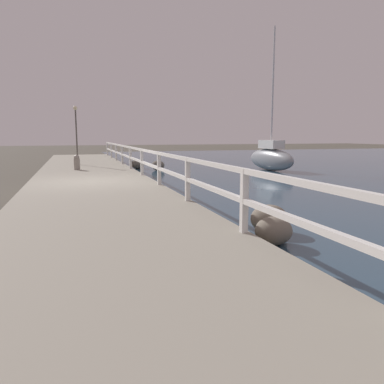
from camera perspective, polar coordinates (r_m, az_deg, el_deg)
The scene contains 11 objects.
ground_plane at distance 12.57m, azimuth -14.88°, elevation 0.11°, with size 120.00×120.00×0.00m, color #4C473D.
dock_walkway at distance 12.55m, azimuth -14.91°, elevation 0.85°, with size 3.97×36.00×0.33m.
railing at distance 12.69m, azimuth -6.50°, elevation 4.95°, with size 0.10×32.50×0.98m.
boulder_far_strip at distance 7.11m, azimuth 11.68°, elevation -4.02°, with size 0.70×0.63×0.53m.
boulder_downstream at distance 20.54m, azimuth -8.30°, elevation 4.25°, with size 0.71×0.64×0.53m.
boulder_water_edge at distance 6.35m, azimuth 12.32°, elevation -5.80°, with size 0.63×0.57×0.47m.
boulder_mid_strip at distance 19.58m, azimuth -5.21°, elevation 4.06°, with size 0.68×0.61×0.51m.
boulder_upstream at distance 23.30m, azimuth -8.24°, elevation 4.49°, with size 0.42×0.38×0.32m.
mooring_bollard at distance 16.90m, azimuth -17.14°, elevation 4.34°, with size 0.26×0.26×0.64m.
dock_lamp at distance 19.95m, azimuth -17.24°, elevation 9.54°, with size 0.20×0.20×2.92m.
sailboat_gray at distance 19.87m, azimuth 11.90°, elevation 5.19°, with size 0.96×4.11×7.13m.
Camera 1 is at (-0.55, -12.43, 1.79)m, focal length 35.00 mm.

